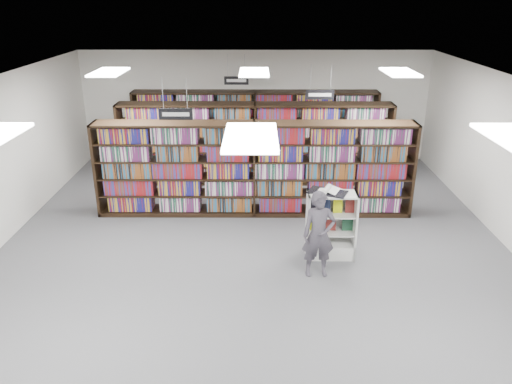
{
  "coord_description": "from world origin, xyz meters",
  "views": [
    {
      "loc": [
        0.08,
        -8.44,
        4.66
      ],
      "look_at": [
        0.04,
        0.5,
        1.1
      ],
      "focal_mm": 35.0,
      "sensor_mm": 36.0,
      "label": 1
    }
  ],
  "objects_px": {
    "bookshelf_row_near": "(254,169)",
    "open_book": "(327,191)",
    "shopper": "(319,235)",
    "endcap_display": "(330,234)"
  },
  "relations": [
    {
      "from": "bookshelf_row_near",
      "to": "open_book",
      "type": "relative_size",
      "value": 8.85
    },
    {
      "from": "bookshelf_row_near",
      "to": "shopper",
      "type": "relative_size",
      "value": 4.46
    },
    {
      "from": "endcap_display",
      "to": "shopper",
      "type": "distance_m",
      "value": 0.85
    },
    {
      "from": "open_book",
      "to": "shopper",
      "type": "bearing_deg",
      "value": -83.13
    },
    {
      "from": "bookshelf_row_near",
      "to": "open_book",
      "type": "bearing_deg",
      "value": -55.59
    },
    {
      "from": "bookshelf_row_near",
      "to": "open_book",
      "type": "distance_m",
      "value": 2.4
    },
    {
      "from": "bookshelf_row_near",
      "to": "endcap_display",
      "type": "bearing_deg",
      "value": -53.92
    },
    {
      "from": "endcap_display",
      "to": "open_book",
      "type": "height_order",
      "value": "open_book"
    },
    {
      "from": "open_book",
      "to": "shopper",
      "type": "distance_m",
      "value": 0.92
    },
    {
      "from": "bookshelf_row_near",
      "to": "shopper",
      "type": "distance_m",
      "value": 2.94
    }
  ]
}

